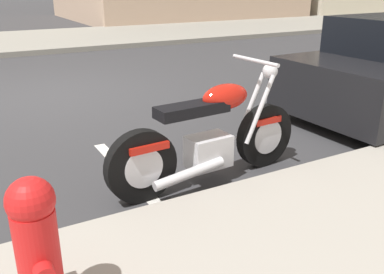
% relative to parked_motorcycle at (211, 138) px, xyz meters
% --- Properties ---
extents(ground_plane, '(260.00, 260.00, 0.00)m').
position_rel_parked_motorcycle_xyz_m(ground_plane, '(-0.64, 4.02, -0.43)').
color(ground_plane, '#333335').
extents(sidewalk_far_curb, '(120.00, 5.00, 0.14)m').
position_rel_parked_motorcycle_xyz_m(sidewalk_far_curb, '(11.36, 10.81, -0.36)').
color(sidewalk_far_curb, gray).
rests_on(sidewalk_far_curb, ground).
extents(parking_stall_stripe, '(0.12, 2.20, 0.01)m').
position_rel_parked_motorcycle_xyz_m(parking_stall_stripe, '(-0.64, 0.33, -0.43)').
color(parking_stall_stripe, silver).
rests_on(parking_stall_stripe, ground).
extents(parked_motorcycle, '(2.04, 0.62, 1.12)m').
position_rel_parked_motorcycle_xyz_m(parked_motorcycle, '(0.00, 0.00, 0.00)').
color(parked_motorcycle, black).
rests_on(parked_motorcycle, ground).
extents(fire_hydrant, '(0.24, 0.36, 0.78)m').
position_rel_parked_motorcycle_xyz_m(fire_hydrant, '(-1.73, -1.14, 0.12)').
color(fire_hydrant, red).
rests_on(fire_hydrant, sidewalk_near_curb).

